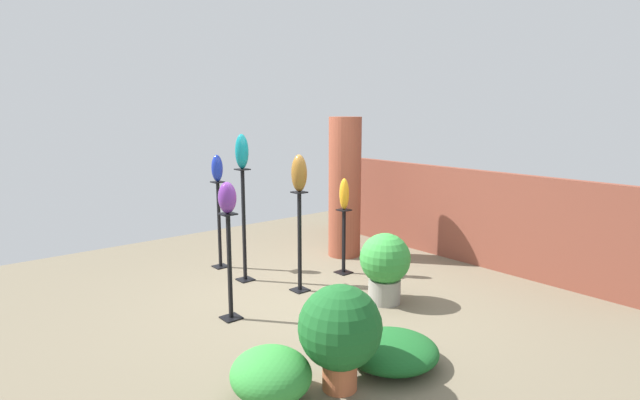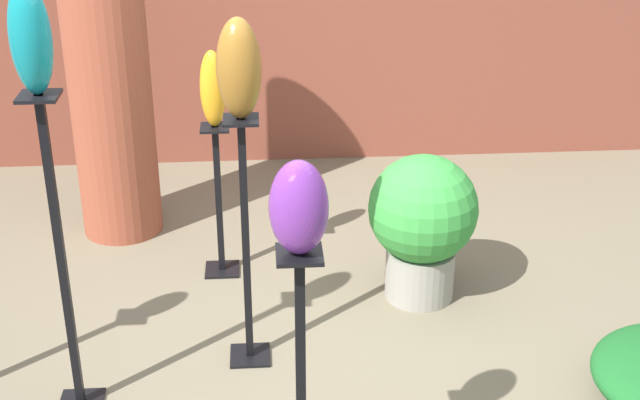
# 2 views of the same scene
# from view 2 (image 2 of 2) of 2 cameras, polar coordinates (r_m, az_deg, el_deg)

# --- Properties ---
(ground_plane) EXTENTS (8.00, 8.00, 0.00)m
(ground_plane) POSITION_cam_2_polar(r_m,az_deg,el_deg) (4.55, 0.24, -10.06)
(ground_plane) COLOR #6B604C
(brick_wall_back) EXTENTS (5.60, 0.12, 1.40)m
(brick_wall_back) POSITION_cam_2_polar(r_m,az_deg,el_deg) (6.71, -1.53, 8.39)
(brick_wall_back) COLOR brown
(brick_wall_back) RESTS_ON ground
(brick_pillar) EXTENTS (0.50, 0.50, 2.16)m
(brick_pillar) POSITION_cam_2_polar(r_m,az_deg,el_deg) (5.55, -13.42, 8.23)
(brick_pillar) COLOR brown
(brick_pillar) RESTS_ON ground
(pedestal_teal) EXTENTS (0.20, 0.20, 1.51)m
(pedestal_teal) POSITION_cam_2_polar(r_m,az_deg,el_deg) (4.02, -16.11, -4.52)
(pedestal_teal) COLOR black
(pedestal_teal) RESTS_ON ground
(pedestal_amber) EXTENTS (0.20, 0.20, 0.91)m
(pedestal_amber) POSITION_cam_2_polar(r_m,az_deg,el_deg) (5.15, -6.48, -0.52)
(pedestal_amber) COLOR black
(pedestal_amber) RESTS_ON ground
(pedestal_bronze) EXTENTS (0.20, 0.20, 1.27)m
(pedestal_bronze) POSITION_cam_2_polar(r_m,az_deg,el_deg) (4.26, -4.74, -3.50)
(pedestal_bronze) COLOR black
(pedestal_bronze) RESTS_ON ground
(art_vase_teal) EXTENTS (0.16, 0.18, 0.45)m
(art_vase_teal) POSITION_cam_2_polar(r_m,az_deg,el_deg) (3.64, -18.03, 9.80)
(art_vase_teal) COLOR #0F727A
(art_vase_teal) RESTS_ON pedestal_teal
(art_vase_amber) EXTENTS (0.14, 0.13, 0.43)m
(art_vase_amber) POSITION_cam_2_polar(r_m,az_deg,el_deg) (4.89, -6.88, 7.07)
(art_vase_amber) COLOR orange
(art_vase_amber) RESTS_ON pedestal_amber
(art_vase_violet) EXTENTS (0.20, 0.19, 0.34)m
(art_vase_violet) POSITION_cam_2_polar(r_m,az_deg,el_deg) (2.93, -1.36, -0.50)
(art_vase_violet) COLOR #6B2D8C
(art_vase_violet) RESTS_ON pedestal_violet
(art_vase_bronze) EXTENTS (0.20, 0.19, 0.45)m
(art_vase_bronze) POSITION_cam_2_polar(r_m,az_deg,el_deg) (3.91, -5.21, 8.37)
(art_vase_bronze) COLOR brown
(art_vase_bronze) RESTS_ON pedestal_bronze
(potted_plant_front_left) EXTENTS (0.60, 0.60, 0.84)m
(potted_plant_front_left) POSITION_cam_2_polar(r_m,az_deg,el_deg) (4.87, 6.58, -1.26)
(potted_plant_front_left) COLOR gray
(potted_plant_front_left) RESTS_ON ground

